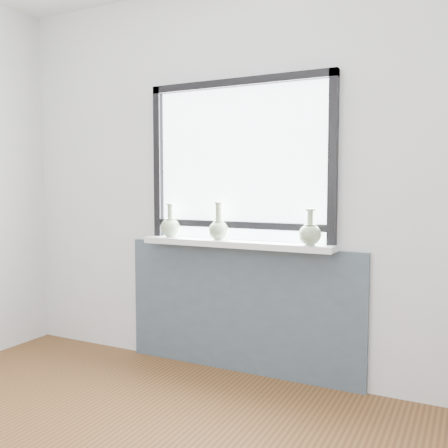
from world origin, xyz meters
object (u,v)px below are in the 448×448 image
at_px(windowsill, 235,244).
at_px(vase_a, 170,226).
at_px(vase_c, 310,233).
at_px(vase_b, 219,228).

relative_size(windowsill, vase_a, 5.63).
bearing_deg(vase_a, vase_c, -1.66).
height_order(windowsill, vase_a, vase_a).
distance_m(vase_a, vase_b, 0.38).
height_order(windowsill, vase_b, vase_b).
relative_size(vase_b, vase_c, 1.13).
distance_m(vase_a, vase_c, 1.01).
distance_m(windowsill, vase_c, 0.52).
bearing_deg(windowsill, vase_a, 179.77).
distance_m(windowsill, vase_a, 0.51).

